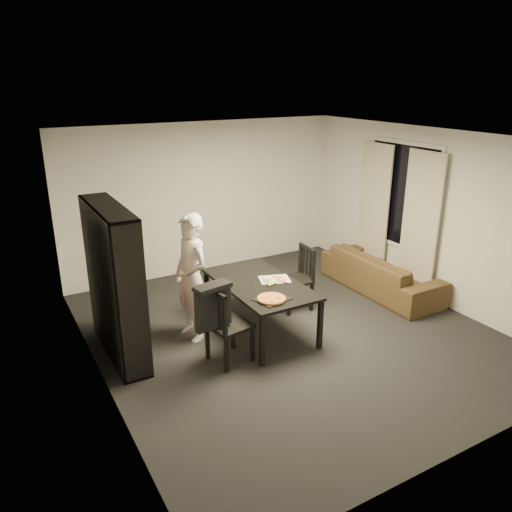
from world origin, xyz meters
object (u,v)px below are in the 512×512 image
person (192,278)px  pepperoni_pizza (271,298)px  bookshelf (115,283)px  sofa (381,273)px  chair_right (300,273)px  baking_tray (272,299)px  dining_table (260,287)px  chair_left (223,321)px

person → pepperoni_pizza: person is taller
bookshelf → sofa: 4.25m
chair_right → bookshelf: bearing=-86.0°
chair_right → baking_tray: chair_right is taller
person → sofa: bearing=80.1°
baking_tray → pepperoni_pizza: pepperoni_pizza is taller
pepperoni_pizza → sofa: bearing=16.6°
bookshelf → chair_right: size_ratio=1.99×
chair_right → pepperoni_pizza: 1.39m
bookshelf → baking_tray: 1.92m
bookshelf → sofa: size_ratio=0.90×
chair_right → person: size_ratio=0.56×
person → baking_tray: bearing=32.8°
dining_table → person: (-0.85, 0.28, 0.20)m
baking_tray → person: bearing=131.1°
chair_left → baking_tray: chair_left is taller
person → pepperoni_pizza: 1.10m
dining_table → person: person is taller
dining_table → sofa: size_ratio=0.80×
person → dining_table: bearing=63.4°
bookshelf → chair_left: bearing=-39.8°
chair_left → pepperoni_pizza: bearing=-105.3°
dining_table → pepperoni_pizza: bearing=-105.7°
chair_left → chair_right: size_ratio=1.04×
dining_table → pepperoni_pizza: 0.59m
bookshelf → person: bearing=-4.4°
bookshelf → sofa: bearing=-2.2°
bookshelf → baking_tray: bookshelf is taller
chair_left → baking_tray: bearing=-103.5°
dining_table → chair_left: (-0.79, -0.50, -0.08)m
dining_table → bookshelf: bearing=168.9°
dining_table → chair_left: size_ratio=1.71×
person → sofa: 3.28m
pepperoni_pizza → sofa: 2.68m
bookshelf → chair_left: (1.03, -0.86, -0.39)m
bookshelf → pepperoni_pizza: 1.91m
chair_right → person: person is taller
dining_table → person: 0.92m
bookshelf → person: bookshelf is taller
bookshelf → pepperoni_pizza: bearing=-28.9°
person → sofa: person is taller
pepperoni_pizza → bookshelf: bearing=151.1°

